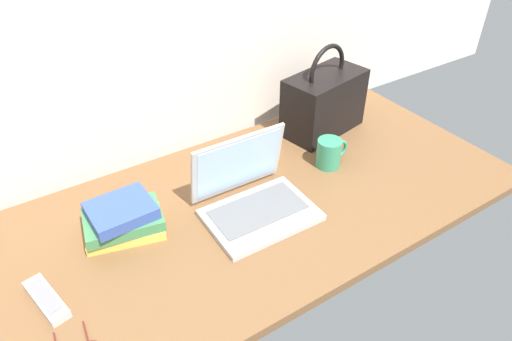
# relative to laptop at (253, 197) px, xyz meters

# --- Properties ---
(desk) EXTENTS (1.60, 0.76, 0.03)m
(desk) POSITION_rel_laptop_xyz_m (0.05, 0.02, -0.06)
(desk) COLOR brown
(desk) RESTS_ON ground
(laptop) EXTENTS (0.31, 0.27, 0.22)m
(laptop) POSITION_rel_laptop_xyz_m (0.00, 0.00, 0.00)
(laptop) COLOR #B2B5BA
(laptop) RESTS_ON desk
(coffee_mug) EXTENTS (0.12, 0.08, 0.10)m
(coffee_mug) POSITION_rel_laptop_xyz_m (0.33, 0.05, 0.00)
(coffee_mug) COLOR #338C66
(coffee_mug) RESTS_ON desk
(remote_control_near) EXTENTS (0.08, 0.17, 0.02)m
(remote_control_near) POSITION_rel_laptop_xyz_m (-0.59, -0.02, -0.03)
(remote_control_near) COLOR #B7B7B7
(remote_control_near) RESTS_ON desk
(handbag) EXTENTS (0.32, 0.21, 0.33)m
(handbag) POSITION_rel_laptop_xyz_m (0.46, 0.24, 0.07)
(handbag) COLOR black
(handbag) RESTS_ON desk
(book_stack) EXTENTS (0.24, 0.19, 0.10)m
(book_stack) POSITION_rel_laptop_xyz_m (-0.35, 0.11, -0.00)
(book_stack) COLOR #D8BF4C
(book_stack) RESTS_ON desk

